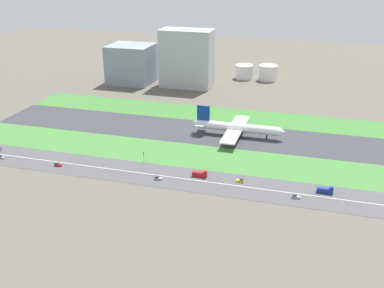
# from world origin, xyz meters

# --- Properties ---
(ground_plane) EXTENTS (800.00, 800.00, 0.00)m
(ground_plane) POSITION_xyz_m (0.00, 0.00, 0.00)
(ground_plane) COLOR #5B564C
(runway) EXTENTS (280.00, 46.00, 0.10)m
(runway) POSITION_xyz_m (0.00, 0.00, 0.05)
(runway) COLOR #38383D
(runway) RESTS_ON ground_plane
(grass_median_north) EXTENTS (280.00, 36.00, 0.10)m
(grass_median_north) POSITION_xyz_m (0.00, 41.00, 0.05)
(grass_median_north) COLOR #3D7A33
(grass_median_north) RESTS_ON ground_plane
(grass_median_south) EXTENTS (280.00, 36.00, 0.10)m
(grass_median_south) POSITION_xyz_m (0.00, -41.00, 0.05)
(grass_median_south) COLOR #427F38
(grass_median_south) RESTS_ON ground_plane
(highway) EXTENTS (280.00, 28.00, 0.10)m
(highway) POSITION_xyz_m (0.00, -73.00, 0.05)
(highway) COLOR #4C4C4F
(highway) RESTS_ON ground_plane
(highway_centerline) EXTENTS (266.00, 0.50, 0.01)m
(highway_centerline) POSITION_xyz_m (0.00, -73.00, 0.11)
(highway_centerline) COLOR silver
(highway_centerline) RESTS_ON highway
(airliner) EXTENTS (65.00, 56.00, 19.70)m
(airliner) POSITION_xyz_m (35.89, 0.00, 6.23)
(airliner) COLOR white
(airliner) RESTS_ON runway
(car_5) EXTENTS (4.40, 1.80, 2.00)m
(car_5) POSITION_xyz_m (52.24, -68.00, 0.92)
(car_5) COLOR yellow
(car_5) RESTS_ON highway
(truck_0) EXTENTS (8.40, 2.50, 4.00)m
(truck_0) POSITION_xyz_m (97.49, -68.00, 1.67)
(truck_0) COLOR navy
(truck_0) RESTS_ON highway
(car_3) EXTENTS (4.40, 1.80, 2.00)m
(car_3) POSITION_xyz_m (7.33, -78.00, 0.92)
(car_3) COLOR #99999E
(car_3) RESTS_ON highway
(car_2) EXTENTS (4.40, 1.80, 2.00)m
(car_2) POSITION_xyz_m (-95.41, -78.00, 0.92)
(car_2) COLOR #99999E
(car_2) RESTS_ON highway
(car_0) EXTENTS (4.40, 1.80, 2.00)m
(car_0) POSITION_xyz_m (82.95, -78.00, 0.92)
(car_0) COLOR #99999E
(car_0) RESTS_ON highway
(car_4) EXTENTS (4.40, 1.80, 2.00)m
(car_4) POSITION_xyz_m (-55.87, -78.00, 0.92)
(car_4) COLOR #B2191E
(car_4) RESTS_ON highway
(truck_1) EXTENTS (8.40, 2.50, 4.00)m
(truck_1) POSITION_xyz_m (29.04, -68.00, 1.67)
(truck_1) COLOR #B2191E
(truck_1) RESTS_ON highway
(traffic_light) EXTENTS (0.36, 0.50, 7.20)m
(traffic_light) POSITION_xyz_m (-8.24, -60.01, 4.29)
(traffic_light) COLOR #4C4C51
(traffic_light) RESTS_ON highway
(terminal_building) EXTENTS (40.97, 36.92, 36.24)m
(terminal_building) POSITION_xyz_m (-90.00, 114.00, 18.12)
(terminal_building) COLOR gray
(terminal_building) RESTS_ON ground_plane
(hangar_building) EXTENTS (47.75, 24.53, 53.08)m
(hangar_building) POSITION_xyz_m (-34.01, 114.00, 26.54)
(hangar_building) COLOR #B2B2B7
(hangar_building) RESTS_ON ground_plane
(fuel_tank_west) EXTENTS (17.62, 17.62, 13.75)m
(fuel_tank_west) POSITION_xyz_m (12.46, 159.00, 6.88)
(fuel_tank_west) COLOR silver
(fuel_tank_west) RESTS_ON ground_plane
(fuel_tank_centre) EXTENTS (18.12, 18.12, 14.91)m
(fuel_tank_centre) POSITION_xyz_m (36.37, 159.00, 7.46)
(fuel_tank_centre) COLOR silver
(fuel_tank_centre) RESTS_ON ground_plane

